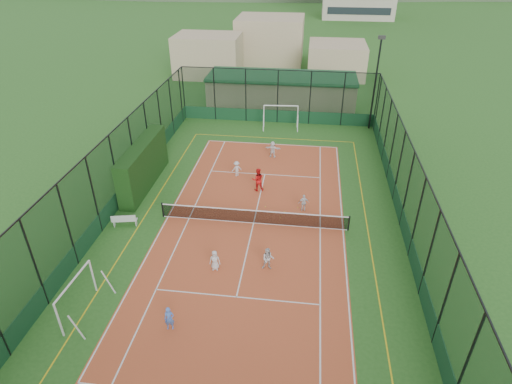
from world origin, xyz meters
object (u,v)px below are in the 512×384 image
Objects in this scene: futsal_goal_far at (281,116)px; child_near_mid at (169,319)px; white_bench at (125,220)px; floodlight_ne at (375,84)px; child_far_right at (304,203)px; child_far_back at (273,149)px; child_far_left at (237,169)px; child_near_left at (215,260)px; child_near_right at (268,259)px; coach at (258,179)px; futsal_goal_near at (77,297)px; clubhouse at (281,90)px.

child_near_mid is at bearing -101.64° from futsal_goal_far.
child_near_mid is (5.16, -7.49, 0.20)m from white_bench.
floodlight_ne is 2.56× the size of futsal_goal_far.
futsal_goal_far is at bearing -91.94° from child_far_right.
floodlight_ne is 11.51m from child_far_back.
child_far_left reaches higher than child_far_right.
futsal_goal_far is 6.40m from child_far_back.
child_near_left is 0.96× the size of child_near_mid.
child_far_right is 8.06m from child_far_back.
child_near_right is at bearing 79.75° from child_far_left.
child_far_back reaches higher than white_bench.
coach is at bearing 96.98° from child_near_right.
futsal_goal_near reaches higher than child_far_right.
floodlight_ne reaches higher than child_near_right.
child_near_mid is (-2.64, -30.72, -0.95)m from clubhouse.
white_bench is at bearing 113.69° from child_near_mid.
white_bench is at bearing 58.16° from child_far_back.
clubhouse reaches higher than futsal_goal_far.
child_far_back reaches higher than child_near_right.
child_near_mid is (-3.06, -24.54, -0.42)m from futsal_goal_far.
child_far_right is (1.70, 5.94, -0.08)m from child_near_right.
futsal_goal_near is 9.47m from child_near_right.
futsal_goal_far is at bearing 72.02° from child_near_mid.
child_near_left is at bearing 42.09° from child_far_right.
child_far_left reaches higher than child_near_left.
white_bench is 1.12× the size of child_far_back.
futsal_goal_near reaches higher than child_near_mid.
child_far_left is (-10.65, -10.68, -3.52)m from floodlight_ne.
floodlight_ne is 15.69m from coach.
child_far_back is (0.29, -12.57, -0.90)m from clubhouse.
coach is (-3.27, 2.21, 0.26)m from child_far_right.
white_bench is 0.50× the size of futsal_goal_near.
clubhouse is 11.35× the size of child_far_back.
child_far_right is 0.87× the size of child_far_back.
futsal_goal_near is 2.55× the size of child_near_left.
child_near_left is at bearing -93.18° from clubhouse.
floodlight_ne is at bearing 35.19° from white_bench.
futsal_goal_far is 14.23m from child_far_right.
futsal_goal_far is at bearing -132.83° from child_far_left.
child_far_back is at bearing 90.46° from child_near_right.
child_near_left is at bearing -99.85° from futsal_goal_far.
floodlight_ne is 23.63m from child_near_left.
clubhouse is 26.15m from child_near_right.
child_near_right is (1.33, -26.10, -0.90)m from clubhouse.
child_near_mid reaches higher than child_far_left.
child_near_left is (5.69, 3.80, -0.37)m from futsal_goal_near.
child_near_right is (9.13, -2.86, 0.25)m from white_bench.
futsal_goal_near is 2.24× the size of child_far_back.
child_far_right is (-5.58, -14.75, -3.53)m from floodlight_ne.
child_far_back is at bearing 40.61° from white_bench.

